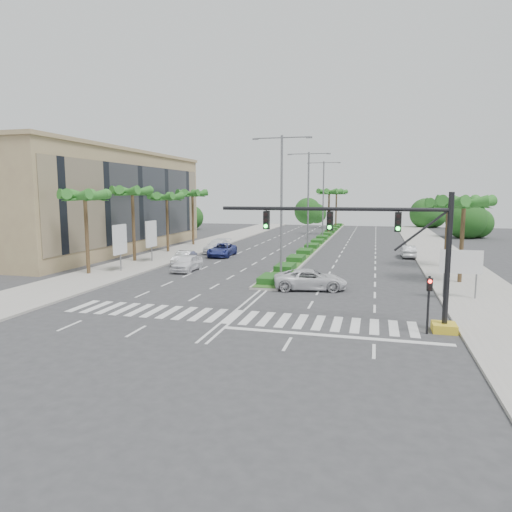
{
  "coord_description": "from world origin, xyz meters",
  "views": [
    {
      "loc": [
        7.86,
        -24.62,
        7.09
      ],
      "look_at": [
        0.25,
        4.42,
        3.0
      ],
      "focal_mm": 32.0,
      "sensor_mm": 36.0,
      "label": 1
    }
  ],
  "objects_px": {
    "car_parked_d": "(217,246)",
    "car_right": "(408,251)",
    "car_parked_c": "(222,250)",
    "car_parked_a": "(187,263)",
    "car_parked_b": "(184,258)",
    "car_crossing": "(310,279)"
  },
  "relations": [
    {
      "from": "car_parked_b",
      "to": "car_crossing",
      "type": "xyz_separation_m",
      "value": [
        14.06,
        -8.86,
        0.08
      ]
    },
    {
      "from": "car_parked_b",
      "to": "car_parked_d",
      "type": "bearing_deg",
      "value": 85.66
    },
    {
      "from": "car_parked_d",
      "to": "car_right",
      "type": "distance_m",
      "value": 22.19
    },
    {
      "from": "car_parked_a",
      "to": "car_parked_b",
      "type": "height_order",
      "value": "car_parked_a"
    },
    {
      "from": "car_parked_b",
      "to": "car_crossing",
      "type": "height_order",
      "value": "car_crossing"
    },
    {
      "from": "car_parked_a",
      "to": "car_crossing",
      "type": "height_order",
      "value": "car_crossing"
    },
    {
      "from": "car_parked_c",
      "to": "car_parked_a",
      "type": "bearing_deg",
      "value": -92.52
    },
    {
      "from": "car_parked_d",
      "to": "car_right",
      "type": "bearing_deg",
      "value": 3.12
    },
    {
      "from": "car_parked_d",
      "to": "car_parked_b",
      "type": "bearing_deg",
      "value": -91.49
    },
    {
      "from": "car_parked_a",
      "to": "car_right",
      "type": "relative_size",
      "value": 1.06
    },
    {
      "from": "car_parked_d",
      "to": "car_crossing",
      "type": "distance_m",
      "value": 23.22
    },
    {
      "from": "car_parked_a",
      "to": "car_parked_d",
      "type": "xyz_separation_m",
      "value": [
        -1.71,
        13.26,
        0.04
      ]
    },
    {
      "from": "car_parked_c",
      "to": "car_right",
      "type": "xyz_separation_m",
      "value": [
        20.57,
        4.36,
        -0.05
      ]
    },
    {
      "from": "car_parked_a",
      "to": "car_parked_c",
      "type": "distance_m",
      "value": 10.39
    },
    {
      "from": "car_parked_c",
      "to": "car_crossing",
      "type": "distance_m",
      "value": 19.99
    },
    {
      "from": "car_parked_c",
      "to": "car_right",
      "type": "bearing_deg",
      "value": 8.62
    },
    {
      "from": "car_parked_c",
      "to": "car_parked_b",
      "type": "bearing_deg",
      "value": -107.26
    },
    {
      "from": "car_parked_a",
      "to": "car_parked_d",
      "type": "bearing_deg",
      "value": 97.46
    },
    {
      "from": "car_parked_a",
      "to": "car_parked_d",
      "type": "height_order",
      "value": "car_parked_d"
    },
    {
      "from": "car_parked_a",
      "to": "car_crossing",
      "type": "xyz_separation_m",
      "value": [
        12.21,
        -5.32,
        0.0
      ]
    },
    {
      "from": "car_crossing",
      "to": "car_parked_c",
      "type": "bearing_deg",
      "value": 26.85
    },
    {
      "from": "car_parked_c",
      "to": "car_crossing",
      "type": "height_order",
      "value": "car_crossing"
    }
  ]
}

